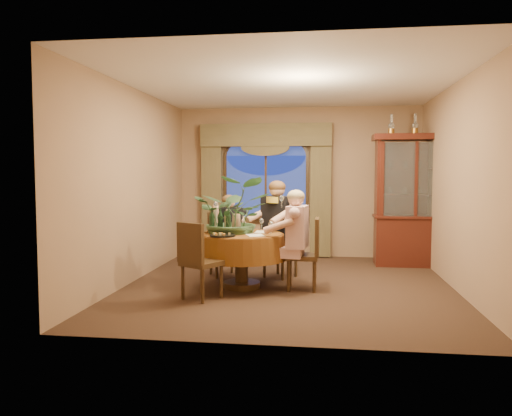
# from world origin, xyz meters

# --- Properties ---
(floor) EXTENTS (5.00, 5.00, 0.00)m
(floor) POSITION_xyz_m (0.00, 0.00, 0.00)
(floor) COLOR black
(floor) RESTS_ON ground
(wall_back) EXTENTS (4.50, 0.00, 4.50)m
(wall_back) POSITION_xyz_m (0.00, 2.50, 1.40)
(wall_back) COLOR #8D6C50
(wall_back) RESTS_ON ground
(wall_right) EXTENTS (0.00, 5.00, 5.00)m
(wall_right) POSITION_xyz_m (2.25, 0.00, 1.40)
(wall_right) COLOR #8D6C50
(wall_right) RESTS_ON ground
(ceiling) EXTENTS (5.00, 5.00, 0.00)m
(ceiling) POSITION_xyz_m (0.00, 0.00, 2.80)
(ceiling) COLOR white
(ceiling) RESTS_ON wall_back
(window) EXTENTS (1.62, 0.10, 1.32)m
(window) POSITION_xyz_m (-0.60, 2.43, 1.30)
(window) COLOR navy
(window) RESTS_ON wall_back
(arched_transom) EXTENTS (1.60, 0.06, 0.44)m
(arched_transom) POSITION_xyz_m (-0.60, 2.43, 2.08)
(arched_transom) COLOR navy
(arched_transom) RESTS_ON wall_back
(drapery_left) EXTENTS (0.38, 0.14, 2.32)m
(drapery_left) POSITION_xyz_m (-1.63, 2.38, 1.18)
(drapery_left) COLOR brown
(drapery_left) RESTS_ON floor
(drapery_right) EXTENTS (0.38, 0.14, 2.32)m
(drapery_right) POSITION_xyz_m (0.43, 2.38, 1.18)
(drapery_right) COLOR brown
(drapery_right) RESTS_ON floor
(swag_valance) EXTENTS (2.45, 0.16, 0.42)m
(swag_valance) POSITION_xyz_m (-0.60, 2.35, 2.28)
(swag_valance) COLOR brown
(swag_valance) RESTS_ON wall_back
(dining_table) EXTENTS (1.41, 1.41, 0.75)m
(dining_table) POSITION_xyz_m (-0.63, -0.25, 0.38)
(dining_table) COLOR maroon
(dining_table) RESTS_ON floor
(china_cabinet) EXTENTS (1.37, 0.54, 2.22)m
(china_cabinet) POSITION_xyz_m (1.99, 1.75, 1.11)
(china_cabinet) COLOR #35100B
(china_cabinet) RESTS_ON floor
(oil_lamp_left) EXTENTS (0.11, 0.11, 0.34)m
(oil_lamp_left) POSITION_xyz_m (1.60, 1.75, 2.39)
(oil_lamp_left) COLOR #A5722D
(oil_lamp_left) RESTS_ON china_cabinet
(oil_lamp_center) EXTENTS (0.11, 0.11, 0.34)m
(oil_lamp_center) POSITION_xyz_m (1.99, 1.75, 2.39)
(oil_lamp_center) COLOR #A5722D
(oil_lamp_center) RESTS_ON china_cabinet
(oil_lamp_right) EXTENTS (0.11, 0.11, 0.34)m
(oil_lamp_right) POSITION_xyz_m (2.37, 1.75, 2.39)
(oil_lamp_right) COLOR #A5722D
(oil_lamp_right) RESTS_ON china_cabinet
(chair_right) EXTENTS (0.42, 0.42, 0.96)m
(chair_right) POSITION_xyz_m (0.20, -0.25, 0.48)
(chair_right) COLOR black
(chair_right) RESTS_ON floor
(chair_back_right) EXTENTS (0.58, 0.58, 0.96)m
(chair_back_right) POSITION_xyz_m (-0.16, 0.51, 0.48)
(chair_back_right) COLOR black
(chair_back_right) RESTS_ON floor
(chair_back) EXTENTS (0.57, 0.57, 0.96)m
(chair_back) POSITION_xyz_m (-1.02, 0.50, 0.48)
(chair_back) COLOR black
(chair_back) RESTS_ON floor
(chair_front_left) EXTENTS (0.57, 0.57, 0.96)m
(chair_front_left) POSITION_xyz_m (-1.02, -0.92, 0.48)
(chair_front_left) COLOR black
(chair_front_left) RESTS_ON floor
(person_pink) EXTENTS (0.50, 0.53, 1.36)m
(person_pink) POSITION_xyz_m (0.14, -0.34, 0.68)
(person_pink) COLOR #CB9E9E
(person_pink) RESTS_ON floor
(person_back) EXTENTS (0.57, 0.55, 1.25)m
(person_back) POSITION_xyz_m (-0.95, 0.49, 0.63)
(person_back) COLOR black
(person_back) RESTS_ON floor
(person_scarf) EXTENTS (0.71, 0.70, 1.47)m
(person_scarf) POSITION_xyz_m (-0.18, 0.38, 0.73)
(person_scarf) COLOR black
(person_scarf) RESTS_ON floor
(stoneware_vase) EXTENTS (0.14, 0.14, 0.26)m
(stoneware_vase) POSITION_xyz_m (-0.72, -0.16, 0.88)
(stoneware_vase) COLOR #96745B
(stoneware_vase) RESTS_ON dining_table
(centerpiece_plant) EXTENTS (1.05, 1.16, 0.91)m
(centerpiece_plant) POSITION_xyz_m (-0.74, -0.14, 1.40)
(centerpiece_plant) COLOR #355533
(centerpiece_plant) RESTS_ON dining_table
(olive_bowl) EXTENTS (0.16, 0.16, 0.05)m
(olive_bowl) POSITION_xyz_m (-0.60, -0.29, 0.78)
(olive_bowl) COLOR #44502A
(olive_bowl) RESTS_ON dining_table
(cheese_platter) EXTENTS (0.34, 0.34, 0.02)m
(cheese_platter) POSITION_xyz_m (-0.82, -0.61, 0.76)
(cheese_platter) COLOR black
(cheese_platter) RESTS_ON dining_table
(wine_bottle_0) EXTENTS (0.07, 0.07, 0.33)m
(wine_bottle_0) POSITION_xyz_m (-0.83, -0.24, 0.92)
(wine_bottle_0) COLOR tan
(wine_bottle_0) RESTS_ON dining_table
(wine_bottle_1) EXTENTS (0.07, 0.07, 0.33)m
(wine_bottle_1) POSITION_xyz_m (-0.92, -0.23, 0.92)
(wine_bottle_1) COLOR black
(wine_bottle_1) RESTS_ON dining_table
(wine_bottle_2) EXTENTS (0.07, 0.07, 0.33)m
(wine_bottle_2) POSITION_xyz_m (-1.02, -0.15, 0.92)
(wine_bottle_2) COLOR tan
(wine_bottle_2) RESTS_ON dining_table
(wine_bottle_3) EXTENTS (0.07, 0.07, 0.33)m
(wine_bottle_3) POSITION_xyz_m (-0.80, -0.30, 0.92)
(wine_bottle_3) COLOR black
(wine_bottle_3) RESTS_ON dining_table
(wine_bottle_4) EXTENTS (0.07, 0.07, 0.33)m
(wine_bottle_4) POSITION_xyz_m (-1.03, -0.32, 0.92)
(wine_bottle_4) COLOR black
(wine_bottle_4) RESTS_ON dining_table
(tasting_paper_0) EXTENTS (0.30, 0.36, 0.00)m
(tasting_paper_0) POSITION_xyz_m (-0.41, -0.46, 0.75)
(tasting_paper_0) COLOR white
(tasting_paper_0) RESTS_ON dining_table
(tasting_paper_1) EXTENTS (0.21, 0.30, 0.00)m
(tasting_paper_1) POSITION_xyz_m (-0.35, -0.07, 0.75)
(tasting_paper_1) COLOR white
(tasting_paper_1) RESTS_ON dining_table
(wine_glass_person_pink) EXTENTS (0.07, 0.07, 0.18)m
(wine_glass_person_pink) POSITION_xyz_m (-0.22, -0.30, 0.84)
(wine_glass_person_pink) COLOR silver
(wine_glass_person_pink) RESTS_ON dining_table
(wine_glass_person_back) EXTENTS (0.07, 0.07, 0.18)m
(wine_glass_person_back) POSITION_xyz_m (-0.79, 0.13, 0.84)
(wine_glass_person_back) COLOR silver
(wine_glass_person_back) RESTS_ON dining_table
(wine_glass_person_scarf) EXTENTS (0.07, 0.07, 0.18)m
(wine_glass_person_scarf) POSITION_xyz_m (-0.39, 0.08, 0.84)
(wine_glass_person_scarf) COLOR silver
(wine_glass_person_scarf) RESTS_ON dining_table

